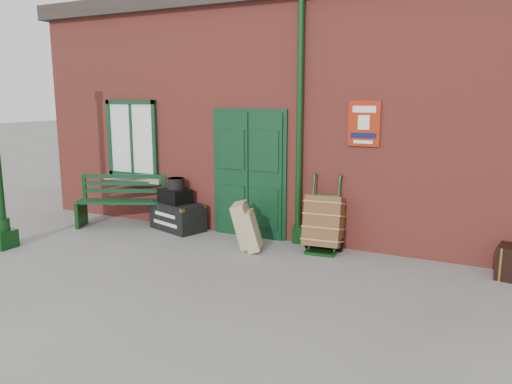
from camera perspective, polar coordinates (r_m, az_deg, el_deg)
The scene contains 9 objects.
ground at distance 7.63m, azimuth -3.89°, elevation -7.98°, with size 80.00×80.00×0.00m, color gray.
station_building at distance 10.38m, azimuth 5.96°, elevation 9.13°, with size 10.30×4.30×4.36m.
bench at distance 9.93m, azimuth -15.02°, elevation -0.85°, with size 1.71×1.15×1.02m.
houdini_trunk at distance 9.47m, azimuth -8.94°, elevation -2.74°, with size 1.03×0.57×0.52m, color black.
strongbox at distance 9.42m, azimuth -9.26°, elevation -0.42°, with size 0.57×0.41×0.26m, color black.
hatbox at distance 9.36m, azimuth -9.15°, elevation 0.96°, with size 0.31×0.31×0.21m, color black.
suitcase_back at distance 8.23m, azimuth -1.39°, elevation -3.78°, with size 0.21×0.52×0.73m, color tan.
suitcase_front at distance 8.08m, azimuth -0.60°, elevation -4.45°, with size 0.19×0.47×0.63m, color tan.
porter_trolley at distance 8.09m, azimuth 7.75°, elevation -3.49°, with size 0.65×0.69×1.21m.
Camera 1 is at (3.71, -6.20, 2.45)m, focal length 35.00 mm.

